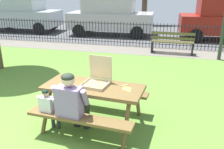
# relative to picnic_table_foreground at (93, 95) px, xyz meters

# --- Properties ---
(ground) EXTENTS (28.00, 11.24, 0.02)m
(ground) POSITION_rel_picnic_table_foreground_xyz_m (-1.00, 0.85, -0.61)
(ground) COLOR olive
(cobblestone_walkway) EXTENTS (28.00, 1.40, 0.01)m
(cobblestone_walkway) POSITION_rel_picnic_table_foreground_xyz_m (-1.00, 5.76, -0.60)
(cobblestone_walkway) COLOR slate
(street_asphalt) EXTENTS (28.00, 6.55, 0.01)m
(street_asphalt) POSITION_rel_picnic_table_foreground_xyz_m (-1.00, 9.74, -0.60)
(street_asphalt) COLOR #515154
(picnic_table_foreground) EXTENTS (1.92, 1.63, 0.79)m
(picnic_table_foreground) POSITION_rel_picnic_table_foreground_xyz_m (0.00, 0.00, 0.00)
(picnic_table_foreground) COLOR brown
(picnic_table_foreground) RESTS_ON ground
(pizza_box_open) EXTENTS (0.51, 0.53, 0.50)m
(pizza_box_open) POSITION_rel_picnic_table_foreground_xyz_m (0.05, 0.10, 0.27)
(pizza_box_open) COLOR tan
(pizza_box_open) RESTS_ON picnic_table_foreground
(pizza_slice_on_table) EXTENTS (0.24, 0.27, 0.02)m
(pizza_slice_on_table) POSITION_rel_picnic_table_foreground_xyz_m (0.60, 0.05, 0.18)
(pizza_slice_on_table) COLOR #EAC04C
(pizza_slice_on_table) RESTS_ON picnic_table_foreground
(adult_at_table) EXTENTS (0.63, 0.61, 1.19)m
(adult_at_table) POSITION_rel_picnic_table_foreground_xyz_m (-0.21, -0.49, 0.06)
(adult_at_table) COLOR #292929
(adult_at_table) RESTS_ON ground
(child_at_table) EXTENTS (0.35, 0.34, 0.86)m
(child_at_table) POSITION_rel_picnic_table_foreground_xyz_m (-0.64, -0.48, -0.08)
(child_at_table) COLOR #393939
(child_at_table) RESTS_ON ground
(iron_fence_streetside) EXTENTS (19.85, 0.03, 1.03)m
(iron_fence_streetside) POSITION_rel_picnic_table_foreground_xyz_m (-1.00, 6.46, -0.07)
(iron_fence_streetside) COLOR black
(iron_fence_streetside) RESTS_ON ground
(park_bench_center) EXTENTS (1.61, 0.52, 0.85)m
(park_bench_center) POSITION_rel_picnic_table_foreground_xyz_m (1.36, 5.63, -0.18)
(park_bench_center) COLOR brown
(park_bench_center) RESTS_ON ground
(parked_car_left) EXTENTS (4.46, 2.04, 1.94)m
(parked_car_left) POSITION_rel_picnic_table_foreground_xyz_m (-7.23, 8.78, 0.41)
(parked_car_left) COLOR #B1B9C0
(parked_car_left) RESTS_ON ground
(parked_car_center) EXTENTS (4.47, 2.06, 1.94)m
(parked_car_center) POSITION_rel_picnic_table_foreground_xyz_m (-1.90, 8.78, 0.41)
(parked_car_center) COLOR #BDB4BB
(parked_car_center) RESTS_ON ground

